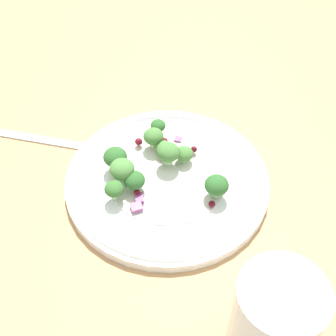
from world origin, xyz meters
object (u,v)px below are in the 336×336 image
broccoli_floret_1 (122,169)px  broccoli_floret_0 (153,137)px  fork (53,141)px  water_glass (275,319)px  plate (168,178)px  broccoli_floret_2 (217,186)px

broccoli_floret_1 → broccoli_floret_0: bearing=169.9°
broccoli_floret_0 → fork: bearing=-79.2°
broccoli_floret_0 → fork: 14.37cm
broccoli_floret_1 → water_glass: (12.46, 20.63, 1.15)cm
plate → broccoli_floret_0: size_ratio=9.53×
fork → broccoli_floret_2: bearing=84.5°
plate → broccoli_floret_1: broccoli_floret_1 is taller
water_glass → broccoli_floret_1: bearing=-121.1°
broccoli_floret_2 → broccoli_floret_0: bearing=-116.4°
plate → fork: plate is taller
broccoli_floret_0 → water_glass: (19.34, 19.41, 1.56)cm
broccoli_floret_2 → fork: broccoli_floret_2 is taller
fork → water_glass: size_ratio=1.89×
broccoli_floret_0 → fork: size_ratio=0.14×
plate → broccoli_floret_0: bearing=-138.1°
broccoli_floret_1 → broccoli_floret_2: (-1.98, 11.08, -0.51)cm
water_glass → plate: bearing=-134.2°
broccoli_floret_0 → plate: bearing=41.9°
plate → broccoli_floret_2: 6.95cm
plate → broccoli_floret_0: (-3.83, -3.43, 2.51)cm
plate → fork: bearing=-94.0°
broccoli_floret_1 → water_glass: 24.13cm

